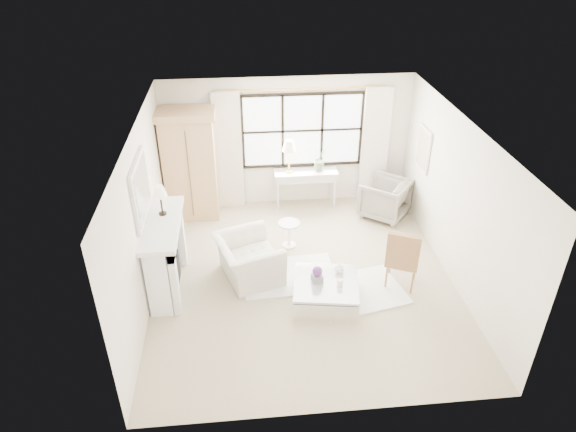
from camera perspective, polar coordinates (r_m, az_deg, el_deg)
The scene contains 32 objects.
floor at distance 8.84m, azimuth 1.70°, elevation -6.88°, with size 5.50×5.50×0.00m, color tan.
ceiling at distance 7.50m, azimuth 2.02°, elevation 9.66°, with size 5.50×5.50×0.00m, color white.
wall_back at distance 10.54m, azimuth -0.06°, elevation 8.20°, with size 5.00×5.00×0.00m, color white.
wall_front at distance 5.91m, azimuth 5.29°, elevation -12.76°, with size 5.00×5.00×0.00m, color white.
wall_left at distance 8.18m, azimuth -15.80°, elevation -0.19°, with size 5.50×5.50×0.00m, color silver.
wall_right at distance 8.74m, azimuth 18.33°, elevation 1.48°, with size 5.50×5.50×0.00m, color silver.
window_pane at distance 10.46m, azimuth 1.61°, elevation 9.48°, with size 2.40×0.02×1.50m, color white.
window_frame at distance 10.45m, azimuth 1.61°, elevation 9.46°, with size 2.50×0.04×1.50m, color black, non-canonical shape.
curtain_rod at distance 10.12m, azimuth 1.72°, elevation 13.95°, with size 0.04×0.04×3.30m, color #C18E43.
curtain_left at distance 10.45m, azimuth -6.62°, elevation 7.10°, with size 0.55×0.10×2.47m, color beige.
curtain_right at distance 10.81m, azimuth 9.62°, elevation 7.68°, with size 0.55×0.10×2.47m, color white.
fireplace at distance 8.51m, azimuth -13.64°, elevation -4.16°, with size 0.58×1.66×1.26m.
mirror_frame at distance 7.94m, azimuth -16.08°, elevation 2.85°, with size 0.05×1.15×0.95m, color silver.
mirror_glass at distance 7.94m, azimuth -15.87°, elevation 2.87°, with size 0.02×1.00×0.80m, color silver.
art_frame at distance 10.05m, azimuth 14.82°, elevation 7.22°, with size 0.04×0.62×0.82m, color silver.
art_canvas at distance 10.05m, azimuth 14.71°, elevation 7.22°, with size 0.01×0.52×0.72m, color #BEB193.
mantel_lamp at distance 8.19m, azimuth -14.07°, elevation 2.56°, with size 0.22×0.22×0.51m.
armoire at distance 10.25m, azimuth -10.84°, elevation 5.67°, with size 1.12×0.71×2.24m.
console_table at distance 10.77m, azimuth 1.94°, elevation 3.12°, with size 1.30×0.46×0.80m.
console_lamp at distance 10.32m, azimuth 0.11°, elevation 7.73°, with size 0.28×0.28×0.69m.
orchid_plant at distance 10.51m, azimuth 3.60°, elevation 6.32°, with size 0.28×0.23×0.51m, color #5D744D.
side_table at distance 9.45m, azimuth 0.12°, elevation -1.65°, with size 0.40×0.40×0.51m.
rug_left at distance 8.87m, azimuth 0.16°, elevation -6.62°, with size 1.57×1.11×0.03m, color white.
rug_right at distance 8.61m, azimuth 7.84°, elevation -8.30°, with size 1.44×1.08×0.03m, color white.
club_armchair at distance 8.69m, azimuth -4.42°, elevation -4.80°, with size 1.11×0.97×0.72m, color silver.
wingback_chair at distance 10.57m, azimuth 10.69°, elevation 1.94°, with size 0.85×0.87×0.79m, color gray.
french_chair at distance 8.72m, azimuth 12.48°, elevation -5.79°, with size 0.64×0.64×1.08m.
coffee_table at distance 8.28m, azimuth 4.20°, elevation -8.41°, with size 1.15×1.15×0.38m.
planter_box at distance 8.12m, azimuth 3.25°, elevation -6.93°, with size 0.16×0.16×0.12m, color slate.
planter_flowers at distance 8.04m, azimuth 3.28°, elevation -6.14°, with size 0.16×0.16×0.16m, color #62307A.
pillar_candle at distance 8.06m, azimuth 5.81°, elevation -7.41°, with size 0.09×0.09×0.12m, color white.
coffee_vase at distance 8.33m, azimuth 5.74°, elevation -5.80°, with size 0.16×0.16×0.16m, color white.
Camera 1 is at (-0.95, -6.93, 5.41)m, focal length 32.00 mm.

